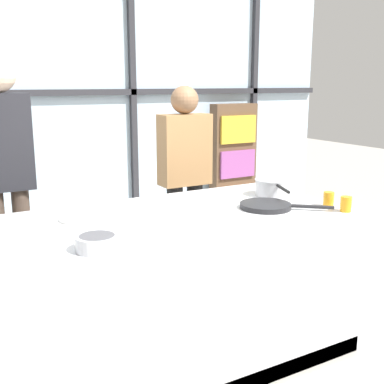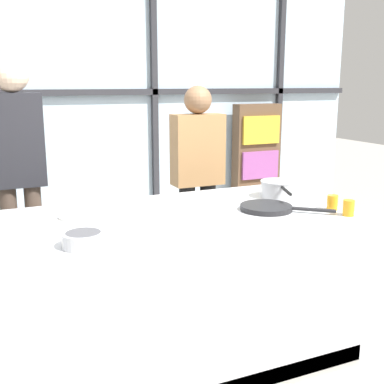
% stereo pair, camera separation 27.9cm
% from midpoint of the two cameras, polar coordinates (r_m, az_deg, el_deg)
% --- Properties ---
extents(ground_plane, '(18.00, 18.00, 0.00)m').
position_cam_midpoint_polar(ground_plane, '(3.11, -5.47, -18.84)').
color(ground_plane, '#ADA89E').
extents(back_window_wall, '(6.40, 0.10, 2.80)m').
position_cam_midpoint_polar(back_window_wall, '(4.90, -17.29, 9.60)').
color(back_window_wall, silver).
rests_on(back_window_wall, ground_plane).
extents(bookshelf, '(0.55, 0.19, 1.40)m').
position_cam_midpoint_polar(bookshelf, '(5.56, 3.50, 3.18)').
color(bookshelf, brown).
rests_on(bookshelf, ground_plane).
extents(demo_island, '(2.14, 1.04, 0.88)m').
position_cam_midpoint_polar(demo_island, '(2.90, -5.62, -11.40)').
color(demo_island, silver).
rests_on(demo_island, ground_plane).
extents(spectator_far_left, '(0.38, 0.25, 1.82)m').
position_cam_midpoint_polar(spectator_far_left, '(3.56, -23.46, 2.91)').
color(spectator_far_left, '#47382D').
rests_on(spectator_far_left, ground_plane).
extents(spectator_center_left, '(0.42, 0.23, 1.61)m').
position_cam_midpoint_polar(spectator_center_left, '(3.98, -2.87, 2.44)').
color(spectator_center_left, black).
rests_on(spectator_center_left, ground_plane).
extents(frying_pan, '(0.47, 0.43, 0.03)m').
position_cam_midpoint_polar(frying_pan, '(2.93, 6.21, -1.64)').
color(frying_pan, '#232326').
rests_on(frying_pan, demo_island).
extents(saucepan, '(0.24, 0.42, 0.11)m').
position_cam_midpoint_polar(saucepan, '(3.26, 7.09, 0.59)').
color(saucepan, silver).
rests_on(saucepan, demo_island).
extents(white_plate, '(0.26, 0.26, 0.01)m').
position_cam_midpoint_polar(white_plate, '(2.79, -15.65, -3.03)').
color(white_plate, white).
rests_on(white_plate, demo_island).
extents(mixing_bowl, '(0.20, 0.20, 0.07)m').
position_cam_midpoint_polar(mixing_bowl, '(2.26, -14.70, -5.83)').
color(mixing_bowl, silver).
rests_on(mixing_bowl, demo_island).
extents(juice_glass_near, '(0.06, 0.06, 0.09)m').
position_cam_midpoint_polar(juice_glass_near, '(2.94, 15.23, -1.43)').
color(juice_glass_near, orange).
rests_on(juice_glass_near, demo_island).
extents(juice_glass_far, '(0.06, 0.06, 0.09)m').
position_cam_midpoint_polar(juice_glass_far, '(3.04, 13.39, -0.87)').
color(juice_glass_far, orange).
rests_on(juice_glass_far, demo_island).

